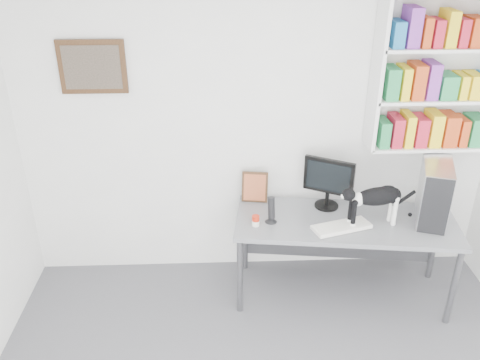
# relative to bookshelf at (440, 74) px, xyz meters

# --- Properties ---
(room) EXTENTS (4.01, 4.01, 2.70)m
(room) POSITION_rel_bookshelf_xyz_m (-1.40, -1.85, -0.50)
(room) COLOR #56575B
(room) RESTS_ON ground
(bookshelf) EXTENTS (1.03, 0.28, 1.24)m
(bookshelf) POSITION_rel_bookshelf_xyz_m (0.00, 0.00, 0.00)
(bookshelf) COLOR white
(bookshelf) RESTS_ON room
(wall_art) EXTENTS (0.52, 0.04, 0.42)m
(wall_art) POSITION_rel_bookshelf_xyz_m (-2.70, 0.12, 0.05)
(wall_art) COLOR #422915
(wall_art) RESTS_ON room
(desk) EXTENTS (1.85, 0.91, 0.74)m
(desk) POSITION_rel_bookshelf_xyz_m (-0.71, -0.34, -1.48)
(desk) COLOR gray
(desk) RESTS_ON room
(monitor) EXTENTS (0.47, 0.38, 0.45)m
(monitor) POSITION_rel_bookshelf_xyz_m (-0.83, -0.11, -0.88)
(monitor) COLOR black
(monitor) RESTS_ON desk
(keyboard) EXTENTS (0.49, 0.30, 0.04)m
(keyboard) POSITION_rel_bookshelf_xyz_m (-0.78, -0.46, -1.09)
(keyboard) COLOR white
(keyboard) RESTS_ON desk
(pc_tower) EXTENTS (0.36, 0.53, 0.49)m
(pc_tower) POSITION_rel_bookshelf_xyz_m (-0.03, -0.34, -0.87)
(pc_tower) COLOR silver
(pc_tower) RESTS_ON desk
(speaker) EXTENTS (0.12, 0.12, 0.23)m
(speaker) POSITION_rel_bookshelf_xyz_m (-1.33, -0.34, -0.99)
(speaker) COLOR black
(speaker) RESTS_ON desk
(leaning_print) EXTENTS (0.23, 0.12, 0.28)m
(leaning_print) POSITION_rel_bookshelf_xyz_m (-1.43, 0.02, -0.97)
(leaning_print) COLOR #422915
(leaning_print) RESTS_ON desk
(soup_can) EXTENTS (0.06, 0.06, 0.09)m
(soup_can) POSITION_rel_bookshelf_xyz_m (-1.45, -0.39, -1.06)
(soup_can) COLOR red
(soup_can) RESTS_ON desk
(cat) EXTENTS (0.58, 0.23, 0.35)m
(cat) POSITION_rel_bookshelf_xyz_m (-0.52, -0.41, -0.94)
(cat) COLOR black
(cat) RESTS_ON desk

